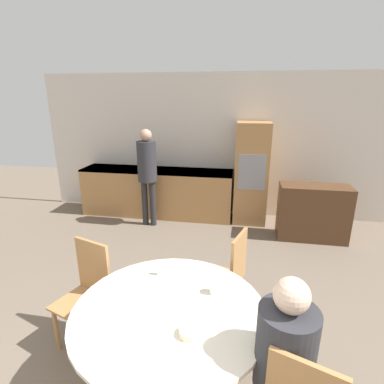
{
  "coord_description": "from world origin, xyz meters",
  "views": [
    {
      "loc": [
        0.64,
        -0.51,
        2.19
      ],
      "look_at": [
        0.05,
        2.81,
        1.11
      ],
      "focal_mm": 28.0,
      "sensor_mm": 36.0,
      "label": 1
    }
  ],
  "objects_px": {
    "person_seated": "(285,363)",
    "oven_unit": "(251,173)",
    "chair_far_left": "(88,288)",
    "sideboard": "(313,212)",
    "bowl_near": "(190,332)",
    "person_standing": "(147,167)",
    "cup": "(214,288)",
    "dining_table": "(170,335)",
    "chair_far_right": "(229,273)"
  },
  "relations": [
    {
      "from": "oven_unit",
      "to": "chair_far_left",
      "type": "xyz_separation_m",
      "value": [
        -1.47,
        -3.13,
        -0.35
      ]
    },
    {
      "from": "sideboard",
      "to": "cup",
      "type": "xyz_separation_m",
      "value": [
        -1.28,
        -2.73,
        0.37
      ]
    },
    {
      "from": "chair_far_left",
      "to": "person_seated",
      "type": "xyz_separation_m",
      "value": [
        1.61,
        -0.71,
        0.2
      ]
    },
    {
      "from": "sideboard",
      "to": "bowl_near",
      "type": "distance_m",
      "value": 3.48
    },
    {
      "from": "cup",
      "to": "chair_far_left",
      "type": "bearing_deg",
      "value": 171.78
    },
    {
      "from": "dining_table",
      "to": "chair_far_left",
      "type": "height_order",
      "value": "chair_far_left"
    },
    {
      "from": "dining_table",
      "to": "bowl_near",
      "type": "height_order",
      "value": "bowl_near"
    },
    {
      "from": "chair_far_right",
      "to": "bowl_near",
      "type": "distance_m",
      "value": 1.13
    },
    {
      "from": "chair_far_left",
      "to": "chair_far_right",
      "type": "xyz_separation_m",
      "value": [
        1.24,
        0.47,
        0.0
      ]
    },
    {
      "from": "person_seated",
      "to": "person_standing",
      "type": "distance_m",
      "value": 3.84
    },
    {
      "from": "bowl_near",
      "to": "person_seated",
      "type": "bearing_deg",
      "value": -9.28
    },
    {
      "from": "person_standing",
      "to": "bowl_near",
      "type": "xyz_separation_m",
      "value": [
        1.33,
        -3.24,
        -0.27
      ]
    },
    {
      "from": "chair_far_left",
      "to": "bowl_near",
      "type": "height_order",
      "value": "chair_far_left"
    },
    {
      "from": "chair_far_left",
      "to": "sideboard",
      "type": "bearing_deg",
      "value": 65.44
    },
    {
      "from": "sideboard",
      "to": "bowl_near",
      "type": "height_order",
      "value": "sideboard"
    },
    {
      "from": "chair_far_right",
      "to": "person_seated",
      "type": "height_order",
      "value": "person_seated"
    },
    {
      "from": "sideboard",
      "to": "bowl_near",
      "type": "relative_size",
      "value": 7.64
    },
    {
      "from": "person_standing",
      "to": "dining_table",
      "type": "bearing_deg",
      "value": -69.35
    },
    {
      "from": "person_standing",
      "to": "cup",
      "type": "xyz_separation_m",
      "value": [
        1.43,
        -2.79,
        -0.24
      ]
    },
    {
      "from": "person_seated",
      "to": "oven_unit",
      "type": "bearing_deg",
      "value": 92.21
    },
    {
      "from": "bowl_near",
      "to": "sideboard",
      "type": "bearing_deg",
      "value": 66.32
    },
    {
      "from": "oven_unit",
      "to": "dining_table",
      "type": "distance_m",
      "value": 3.6
    },
    {
      "from": "person_standing",
      "to": "cup",
      "type": "height_order",
      "value": "person_standing"
    },
    {
      "from": "oven_unit",
      "to": "chair_far_right",
      "type": "bearing_deg",
      "value": -94.85
    },
    {
      "from": "oven_unit",
      "to": "cup",
      "type": "distance_m",
      "value": 3.32
    },
    {
      "from": "dining_table",
      "to": "person_seated",
      "type": "relative_size",
      "value": 1.07
    },
    {
      "from": "bowl_near",
      "to": "dining_table",
      "type": "bearing_deg",
      "value": 131.05
    },
    {
      "from": "person_standing",
      "to": "cup",
      "type": "relative_size",
      "value": 17.83
    },
    {
      "from": "sideboard",
      "to": "person_standing",
      "type": "relative_size",
      "value": 0.63
    },
    {
      "from": "oven_unit",
      "to": "bowl_near",
      "type": "relative_size",
      "value": 12.87
    },
    {
      "from": "dining_table",
      "to": "bowl_near",
      "type": "bearing_deg",
      "value": -48.95
    },
    {
      "from": "person_seated",
      "to": "person_standing",
      "type": "relative_size",
      "value": 0.76
    },
    {
      "from": "dining_table",
      "to": "cup",
      "type": "height_order",
      "value": "cup"
    },
    {
      "from": "cup",
      "to": "oven_unit",
      "type": "bearing_deg",
      "value": 84.63
    },
    {
      "from": "oven_unit",
      "to": "bowl_near",
      "type": "bearing_deg",
      "value": -96.35
    },
    {
      "from": "oven_unit",
      "to": "person_seated",
      "type": "xyz_separation_m",
      "value": [
        0.15,
        -3.84,
        -0.15
      ]
    },
    {
      "from": "sideboard",
      "to": "person_seated",
      "type": "bearing_deg",
      "value": -104.21
    },
    {
      "from": "oven_unit",
      "to": "sideboard",
      "type": "distance_m",
      "value": 1.22
    },
    {
      "from": "oven_unit",
      "to": "dining_table",
      "type": "relative_size",
      "value": 1.3
    },
    {
      "from": "chair_far_left",
      "to": "person_seated",
      "type": "distance_m",
      "value": 1.77
    },
    {
      "from": "oven_unit",
      "to": "cup",
      "type": "xyz_separation_m",
      "value": [
        -0.31,
        -3.3,
        -0.08
      ]
    },
    {
      "from": "sideboard",
      "to": "cup",
      "type": "height_order",
      "value": "sideboard"
    },
    {
      "from": "sideboard",
      "to": "cup",
      "type": "bearing_deg",
      "value": -115.23
    },
    {
      "from": "oven_unit",
      "to": "chair_far_left",
      "type": "relative_size",
      "value": 1.83
    },
    {
      "from": "sideboard",
      "to": "person_standing",
      "type": "distance_m",
      "value": 2.79
    },
    {
      "from": "dining_table",
      "to": "person_seated",
      "type": "bearing_deg",
      "value": -22.21
    },
    {
      "from": "cup",
      "to": "person_seated",
      "type": "bearing_deg",
      "value": -49.65
    },
    {
      "from": "chair_far_left",
      "to": "bowl_near",
      "type": "distance_m",
      "value": 1.24
    },
    {
      "from": "chair_far_left",
      "to": "chair_far_right",
      "type": "bearing_deg",
      "value": 39.93
    },
    {
      "from": "dining_table",
      "to": "chair_far_right",
      "type": "xyz_separation_m",
      "value": [
        0.38,
        0.87,
        0.01
      ]
    }
  ]
}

